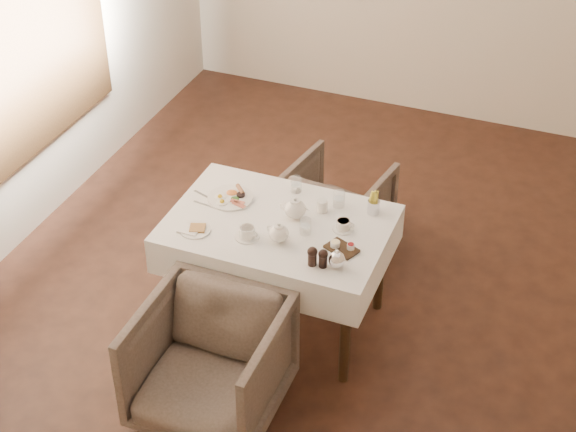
# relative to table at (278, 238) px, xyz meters

# --- Properties ---
(room) EXTENTS (5.00, 5.00, 5.00)m
(room) POSITION_rel_table_xyz_m (-1.96, 0.48, 0.96)
(room) COLOR black
(room) RESTS_ON ground
(table) EXTENTS (1.28, 0.88, 0.75)m
(table) POSITION_rel_table_xyz_m (0.00, 0.00, 0.00)
(table) COLOR black
(table) RESTS_ON ground
(armchair_near) EXTENTS (0.75, 0.77, 0.70)m
(armchair_near) POSITION_rel_table_xyz_m (-0.07, -0.82, -0.29)
(armchair_near) COLOR #453A32
(armchair_near) RESTS_ON ground
(armchair_far) EXTENTS (0.73, 0.74, 0.59)m
(armchair_far) POSITION_rel_table_xyz_m (0.06, 0.92, -0.34)
(armchair_far) COLOR #453A32
(armchair_far) RESTS_ON ground
(breakfast_plate) EXTENTS (0.28, 0.28, 0.03)m
(breakfast_plate) POSITION_rel_table_xyz_m (-0.36, 0.12, 0.13)
(breakfast_plate) COLOR white
(breakfast_plate) RESTS_ON table
(side_plate) EXTENTS (0.18, 0.18, 0.02)m
(side_plate) POSITION_rel_table_xyz_m (-0.42, -0.26, 0.12)
(side_plate) COLOR white
(side_plate) RESTS_ON table
(teapot_centre) EXTENTS (0.19, 0.15, 0.14)m
(teapot_centre) POSITION_rel_table_xyz_m (0.07, 0.08, 0.19)
(teapot_centre) COLOR white
(teapot_centre) RESTS_ON table
(teapot_front) EXTENTS (0.18, 0.15, 0.12)m
(teapot_front) POSITION_rel_table_xyz_m (0.07, -0.16, 0.18)
(teapot_front) COLOR white
(teapot_front) RESTS_ON table
(creamer) EXTENTS (0.07, 0.07, 0.07)m
(creamer) POSITION_rel_table_xyz_m (0.20, 0.20, 0.16)
(creamer) COLOR white
(creamer) RESTS_ON table
(teacup_near) EXTENTS (0.14, 0.14, 0.07)m
(teacup_near) POSITION_rel_table_xyz_m (-0.11, -0.20, 0.15)
(teacup_near) COLOR white
(teacup_near) RESTS_ON table
(teacup_far) EXTENTS (0.12, 0.12, 0.06)m
(teacup_far) POSITION_rel_table_xyz_m (0.37, 0.07, 0.14)
(teacup_far) COLOR white
(teacup_far) RESTS_ON table
(glass_left) EXTENTS (0.09, 0.09, 0.10)m
(glass_left) POSITION_rel_table_xyz_m (-0.02, 0.34, 0.16)
(glass_left) COLOR silver
(glass_left) RESTS_ON table
(glass_mid) EXTENTS (0.08, 0.08, 0.09)m
(glass_mid) POSITION_rel_table_xyz_m (0.18, -0.04, 0.16)
(glass_mid) COLOR silver
(glass_mid) RESTS_ON table
(glass_right) EXTENTS (0.09, 0.09, 0.10)m
(glass_right) POSITION_rel_table_xyz_m (0.27, 0.29, 0.17)
(glass_right) COLOR silver
(glass_right) RESTS_ON table
(condiment_board) EXTENTS (0.21, 0.18, 0.04)m
(condiment_board) POSITION_rel_table_xyz_m (0.42, -0.11, 0.13)
(condiment_board) COLOR black
(condiment_board) RESTS_ON table
(pepper_mill_left) EXTENTS (0.07, 0.07, 0.12)m
(pepper_mill_left) POSITION_rel_table_xyz_m (0.32, -0.29, 0.17)
(pepper_mill_left) COLOR black
(pepper_mill_left) RESTS_ON table
(pepper_mill_right) EXTENTS (0.06, 0.06, 0.11)m
(pepper_mill_right) POSITION_rel_table_xyz_m (0.38, -0.29, 0.17)
(pepper_mill_right) COLOR black
(pepper_mill_right) RESTS_ON table
(silver_pot) EXTENTS (0.13, 0.11, 0.12)m
(silver_pot) POSITION_rel_table_xyz_m (0.45, -0.26, 0.18)
(silver_pot) COLOR white
(silver_pot) RESTS_ON table
(fries_cup) EXTENTS (0.07, 0.07, 0.15)m
(fries_cup) POSITION_rel_table_xyz_m (0.48, 0.29, 0.18)
(fries_cup) COLOR silver
(fries_cup) RESTS_ON table
(cutlery_fork) EXTENTS (0.17, 0.07, 0.00)m
(cutlery_fork) POSITION_rel_table_xyz_m (-0.51, 0.08, 0.12)
(cutlery_fork) COLOR silver
(cutlery_fork) RESTS_ON table
(cutlery_knife) EXTENTS (0.18, 0.03, 0.00)m
(cutlery_knife) POSITION_rel_table_xyz_m (-0.46, 0.00, 0.12)
(cutlery_knife) COLOR silver
(cutlery_knife) RESTS_ON table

